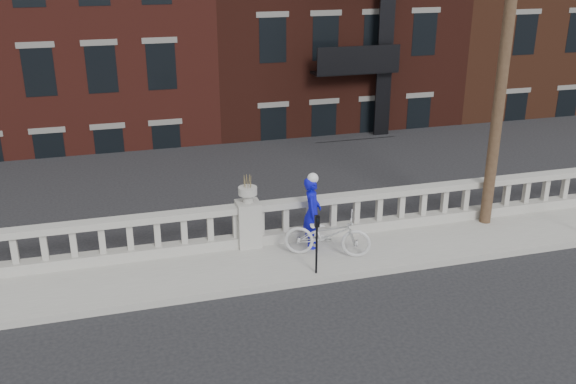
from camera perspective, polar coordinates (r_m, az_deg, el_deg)
name	(u,v)px	position (r m, az deg, el deg)	size (l,w,h in m)	color
ground	(296,341)	(12.19, 0.75, -13.07)	(120.00, 120.00, 0.00)	black
sidewalk	(258,265)	(14.65, -2.65, -6.50)	(32.00, 2.20, 0.15)	#99968E
balustrade	(249,226)	(15.24, -3.53, -3.02)	(28.00, 0.34, 1.03)	#99968E
planter_pedestal	(248,219)	(15.16, -3.55, -2.37)	(0.55, 0.55, 1.76)	#99968E
lower_level	(174,38)	(33.16, -10.14, 13.36)	(80.00, 44.00, 20.80)	#605E59
utility_pole	(509,20)	(16.19, 19.03, 14.24)	(1.60, 0.28, 10.00)	#422D1E
parking_meter_b	(317,238)	(13.78, 2.57, -4.08)	(0.10, 0.09, 1.36)	black
bicycle	(328,234)	(14.72, 3.54, -3.78)	(0.69, 1.99, 1.04)	silver
cyclist	(312,212)	(15.02, 2.17, -1.81)	(0.63, 0.41, 1.73)	#0B0CB0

